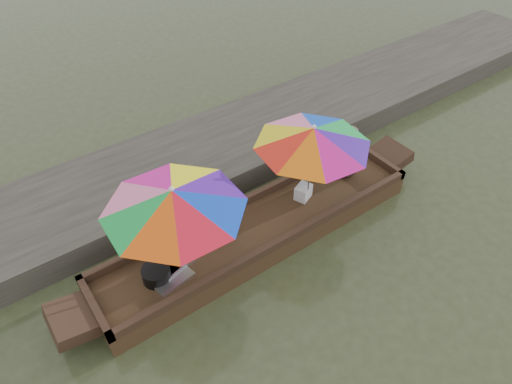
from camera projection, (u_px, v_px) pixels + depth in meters
water at (259, 239)px, 7.72m from camera, size 80.00×80.00×0.00m
dock at (193, 162)px, 8.88m from camera, size 22.00×2.20×0.50m
boat_hull at (259, 232)px, 7.60m from camera, size 5.69×1.20×0.35m
cooking_pot at (156, 274)px, 6.60m from camera, size 0.42×0.42×0.22m
tray_crayfish at (173, 264)px, 6.82m from camera, size 0.67×0.54×0.09m
tray_scallop at (171, 278)px, 6.65m from camera, size 0.64×0.49×0.06m
charcoal_grill at (219, 231)px, 7.28m from camera, size 0.31×0.31×0.14m
supply_bag at (303, 192)px, 7.88m from camera, size 0.34×0.31×0.26m
vendor at (348, 152)px, 8.10m from camera, size 0.51×0.34×1.04m
umbrella_bow at (178, 229)px, 6.35m from camera, size 2.64×2.64×1.55m
umbrella_stern at (310, 165)px, 7.40m from camera, size 2.32×2.32×1.55m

